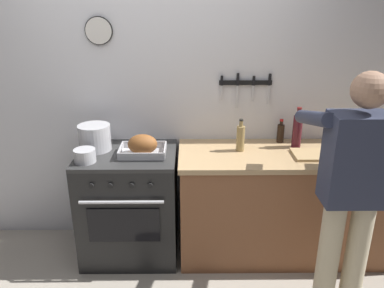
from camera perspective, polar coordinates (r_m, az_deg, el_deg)
name	(u,v)px	position (r m, az deg, el deg)	size (l,w,h in m)	color
wall_back	(157,92)	(3.22, -5.25, 7.74)	(6.00, 0.13, 2.60)	silver
counter_block	(303,203)	(3.32, 16.13, -8.40)	(2.03, 0.65, 0.90)	brown
stove	(130,204)	(3.22, -9.20, -8.77)	(0.76, 0.67, 0.90)	black
person_cook	(352,187)	(2.54, 22.68, -5.85)	(0.51, 0.63, 1.66)	#C6B793
roasting_pan	(143,146)	(2.94, -7.34, -0.34)	(0.35, 0.26, 0.16)	#B7B7BC
stock_pot	(95,138)	(3.11, -14.26, 0.94)	(0.25, 0.25, 0.20)	#B7B7BC
saucepan	(85,156)	(2.91, -15.63, -1.67)	(0.16, 0.16, 0.10)	#B7B7BC
cutting_board	(317,155)	(3.07, 18.04, -1.51)	(0.36, 0.24, 0.02)	tan
bottle_vinegar	(241,138)	(3.01, 7.21, 0.94)	(0.06, 0.06, 0.26)	#997F4C
bottle_wine_red	(297,131)	(3.17, 15.35, 1.91)	(0.07, 0.07, 0.33)	#47141E
bottle_soy_sauce	(281,133)	(3.26, 13.01, 1.64)	(0.06, 0.06, 0.20)	black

